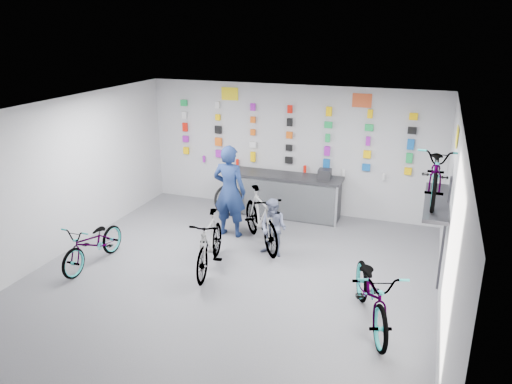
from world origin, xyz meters
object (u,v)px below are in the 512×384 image
at_px(bike_left, 93,243).
at_px(bike_center, 210,243).
at_px(clerk, 230,191).
at_px(bike_right, 372,292).
at_px(bike_service, 261,218).
at_px(counter, 283,196).
at_px(customer, 273,228).

bearing_deg(bike_left, bike_center, 16.35).
relative_size(bike_left, bike_center, 0.93).
bearing_deg(clerk, bike_left, 51.33).
height_order(bike_left, clerk, clerk).
relative_size(bike_right, bike_service, 1.03).
distance_m(bike_left, bike_center, 2.19).
distance_m(counter, bike_service, 1.73).
xyz_separation_m(bike_service, clerk, (-0.79, 0.27, 0.40)).
xyz_separation_m(bike_center, bike_right, (3.01, -0.75, -0.01)).
bearing_deg(bike_center, customer, 36.21).
bearing_deg(bike_center, clerk, 88.85).
bearing_deg(bike_center, counter, 70.51).
bearing_deg(counter, bike_center, -98.83).
height_order(bike_right, customer, customer).
bearing_deg(bike_right, bike_left, 158.27).
height_order(counter, bike_center, bike_center).
relative_size(counter, bike_service, 1.39).
xyz_separation_m(counter, clerk, (-0.74, -1.46, 0.50)).
xyz_separation_m(counter, bike_right, (2.53, -3.80, 0.04)).
bearing_deg(counter, bike_service, -88.44).
height_order(bike_center, customer, customer).
bearing_deg(counter, customer, -78.38).
xyz_separation_m(bike_left, bike_center, (2.12, 0.56, 0.10)).
distance_m(bike_service, customer, 0.53).
height_order(counter, clerk, clerk).
relative_size(bike_service, customer, 1.69).
height_order(counter, bike_left, counter).
xyz_separation_m(clerk, customer, (1.17, -0.63, -0.41)).
bearing_deg(bike_service, bike_right, -78.06).
bearing_deg(bike_right, counter, 104.04).
xyz_separation_m(bike_left, bike_service, (2.64, 1.89, 0.15)).
distance_m(bike_center, customer, 1.32).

